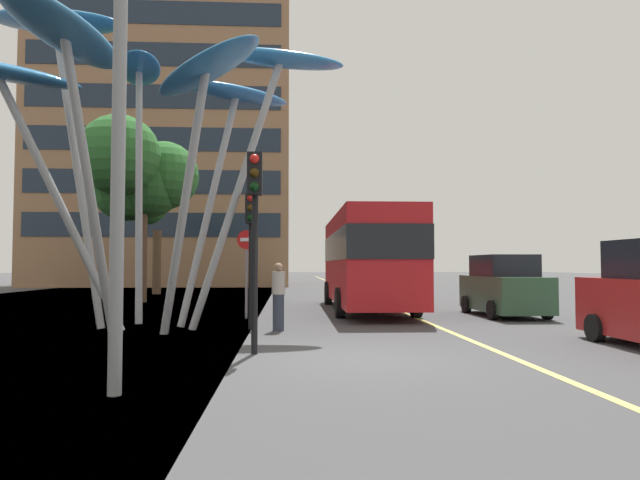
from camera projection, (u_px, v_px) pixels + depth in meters
The scene contains 12 objects.
ground at pixel (324, 360), 10.09m from camera, with size 120.00×240.00×0.10m.
red_bus at pixel (366, 256), 20.60m from camera, with size 2.78×10.28×3.70m.
leaf_sculpture at pixel (127, 78), 14.28m from camera, with size 10.52×9.77×8.92m.
traffic_light_kerb_near at pixel (255, 208), 10.49m from camera, with size 0.28×0.42×3.79m.
traffic_light_kerb_far at pixel (251, 230), 14.55m from camera, with size 0.28×0.42×3.56m.
car_parked_mid at pixel (504, 287), 18.34m from camera, with size 1.90×4.08×2.01m.
street_lamp at pixel (147, 13), 7.39m from camera, with size 1.62×0.44×7.91m.
tree_pavement_near at pixel (139, 174), 25.30m from camera, with size 4.93×5.10×8.20m.
tree_pavement_far at pixel (149, 187), 32.04m from camera, with size 3.88×3.77×8.22m.
pedestrian at pixel (278, 297), 14.19m from camera, with size 0.34×0.34×1.73m.
no_entry_sign at pixel (247, 260), 17.50m from camera, with size 0.60×0.12×2.77m.
backdrop_building at pixel (171, 153), 47.88m from camera, with size 20.23×12.36×22.60m.
Camera 1 is at (-1.28, -10.15, 1.67)m, focal length 31.29 mm.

